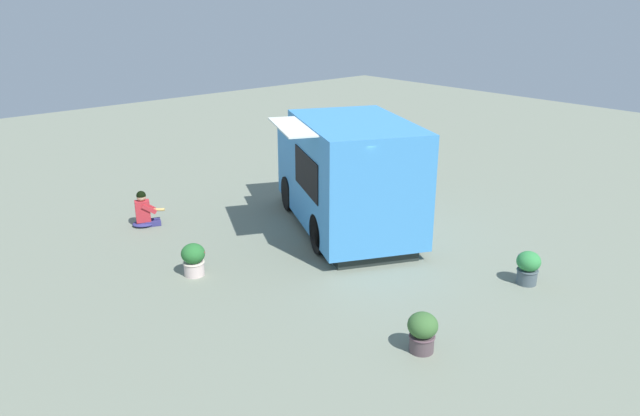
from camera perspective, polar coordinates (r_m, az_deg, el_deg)
ground_plane at (r=13.64m, az=4.33°, el=-2.78°), size 40.00×40.00×0.00m
food_truck at (r=13.78m, az=2.47°, el=3.00°), size 4.24×5.27×2.62m
person_customer at (r=14.76m, az=-16.10°, el=-0.36°), size 0.79×0.60×0.85m
planter_flowering_near at (r=12.04m, az=18.86°, el=-5.21°), size 0.44×0.44×0.64m
planter_flowering_far at (r=11.98m, az=-11.74°, el=-4.65°), size 0.46×0.46×0.64m
planter_flowering_side at (r=9.50m, az=9.54°, el=-11.27°), size 0.46×0.46×0.64m
trash_bin at (r=17.77m, az=7.00°, el=4.16°), size 0.44×0.44×0.99m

